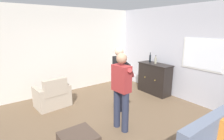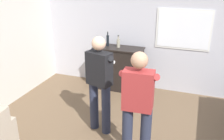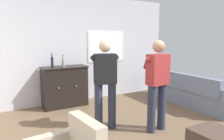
{
  "view_description": "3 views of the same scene",
  "coord_description": "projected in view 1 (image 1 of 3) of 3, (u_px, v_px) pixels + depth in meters",
  "views": [
    {
      "loc": [
        2.96,
        -2.12,
        2.19
      ],
      "look_at": [
        -0.43,
        0.35,
        1.14
      ],
      "focal_mm": 28.0,
      "sensor_mm": 36.0,
      "label": 1
    },
    {
      "loc": [
        0.98,
        -2.82,
        2.6
      ],
      "look_at": [
        -0.22,
        0.52,
        1.19
      ],
      "focal_mm": 40.0,
      "sensor_mm": 36.0,
      "label": 2
    },
    {
      "loc": [
        -2.35,
        -2.89,
        1.75
      ],
      "look_at": [
        -0.42,
        0.43,
        1.15
      ],
      "focal_mm": 35.0,
      "sensor_mm": 36.0,
      "label": 3
    }
  ],
  "objects": [
    {
      "name": "person_standing_right",
      "position": [
        122.0,
        88.0,
        3.63
      ],
      "size": [
        0.56,
        0.49,
        1.68
      ],
      "color": "#282D42",
      "rests_on": "ground"
    },
    {
      "name": "bottle_liquor_amber",
      "position": [
        156.0,
        60.0,
        5.68
      ],
      "size": [
        0.08,
        0.08,
        0.27
      ],
      "color": "gray",
      "rests_on": "sideboard_cabinet"
    },
    {
      "name": "bottle_wine_green",
      "position": [
        150.0,
        58.0,
        5.9
      ],
      "size": [
        0.06,
        0.06,
        0.33
      ],
      "color": "black",
      "rests_on": "sideboard_cabinet"
    },
    {
      "name": "wall_side_left",
      "position": [
        64.0,
        51.0,
        5.81
      ],
      "size": [
        0.12,
        5.2,
        2.8
      ],
      "primitive_type": "cube",
      "color": "silver",
      "rests_on": "ground"
    },
    {
      "name": "sideboard_cabinet",
      "position": [
        154.0,
        78.0,
        5.81
      ],
      "size": [
        1.12,
        0.49,
        1.01
      ],
      "color": "black",
      "rests_on": "ground"
    },
    {
      "name": "wall_back_with_window",
      "position": [
        183.0,
        53.0,
        5.23
      ],
      "size": [
        5.2,
        0.15,
        2.8
      ],
      "color": "silver",
      "rests_on": "ground"
    },
    {
      "name": "armchair",
      "position": [
        53.0,
        97.0,
        4.86
      ],
      "size": [
        0.72,
        0.94,
        0.85
      ],
      "color": "#B2A38E",
      "rests_on": "ground"
    },
    {
      "name": "person_standing_left",
      "position": [
        119.0,
        76.0,
        4.56
      ],
      "size": [
        0.54,
        0.52,
        1.68
      ],
      "color": "#282D42",
      "rests_on": "ground"
    },
    {
      "name": "ground",
      "position": [
        111.0,
        123.0,
        4.07
      ],
      "size": [
        10.4,
        10.4,
        0.0
      ],
      "primitive_type": "plane",
      "color": "brown"
    }
  ]
}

